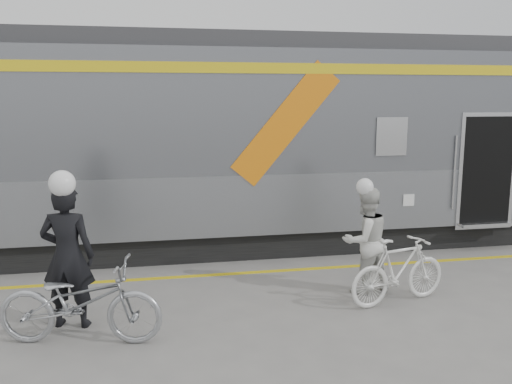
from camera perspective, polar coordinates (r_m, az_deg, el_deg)
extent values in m
plane|color=slate|center=(7.55, 7.31, -13.24)|extent=(90.00, 90.00, 0.00)
cube|color=black|center=(11.85, 9.71, -3.39)|extent=(24.00, 2.70, 0.50)
cube|color=#9EA0A5|center=(11.70, 9.82, 0.43)|extent=(24.00, 3.00, 1.10)
cube|color=slate|center=(11.54, 10.07, 8.53)|extent=(24.00, 3.00, 2.20)
cube|color=#38383A|center=(11.58, 10.26, 14.73)|extent=(24.00, 2.64, 0.30)
cube|color=gold|center=(10.15, 13.32, 12.47)|extent=(24.00, 0.02, 0.18)
cube|color=orange|center=(9.56, 3.12, 7.19)|extent=(1.96, 0.01, 2.19)
cube|color=black|center=(10.25, 14.07, 5.69)|extent=(0.55, 0.02, 0.65)
cube|color=black|center=(11.48, 22.57, 2.15)|extent=(1.05, 0.45, 2.10)
cube|color=silver|center=(11.31, 23.16, 2.00)|extent=(1.20, 0.02, 2.25)
cylinder|color=silver|center=(10.91, 20.16, 1.93)|extent=(0.04, 0.04, 1.40)
cube|color=silver|center=(11.45, 22.91, -3.14)|extent=(1.05, 0.25, 0.06)
cube|color=silver|center=(10.57, 15.77, -0.83)|extent=(0.22, 0.01, 0.22)
cube|color=gold|center=(9.48, 3.20, -8.23)|extent=(24.00, 0.12, 0.01)
imported|color=black|center=(7.43, -19.22, -6.38)|extent=(0.77, 0.58, 1.89)
imported|color=#9EA1A6|center=(7.01, -18.00, -10.95)|extent=(2.08, 1.08, 1.04)
imported|color=silver|center=(8.44, 11.43, -5.01)|extent=(0.91, 0.79, 1.62)
imported|color=silver|center=(8.17, 14.80, -7.99)|extent=(1.70, 0.85, 0.98)
sphere|color=white|center=(7.20, -19.72, 2.14)|extent=(0.33, 0.33, 0.33)
sphere|color=white|center=(8.25, 11.66, 1.32)|extent=(0.26, 0.26, 0.26)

